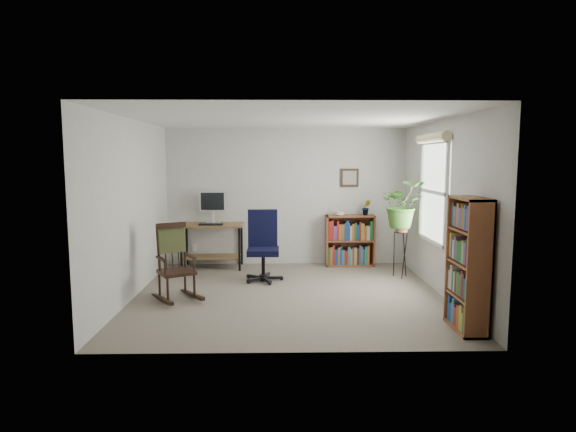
{
  "coord_description": "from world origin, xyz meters",
  "views": [
    {
      "loc": [
        -0.13,
        -6.47,
        1.87
      ],
      "look_at": [
        0.0,
        0.4,
        1.05
      ],
      "focal_mm": 30.0,
      "sensor_mm": 36.0,
      "label": 1
    }
  ],
  "objects_px": {
    "rocking_chair": "(176,261)",
    "tall_bookshelf": "(468,264)",
    "desk": "(212,246)",
    "office_chair": "(263,246)",
    "low_bookshelf": "(350,241)"
  },
  "relations": [
    {
      "from": "desk",
      "to": "low_bookshelf",
      "type": "bearing_deg",
      "value": 2.87
    },
    {
      "from": "rocking_chair",
      "to": "tall_bookshelf",
      "type": "distance_m",
      "value": 3.62
    },
    {
      "from": "office_chair",
      "to": "low_bookshelf",
      "type": "xyz_separation_m",
      "value": [
        1.49,
        1.04,
        -0.1
      ]
    },
    {
      "from": "tall_bookshelf",
      "to": "desk",
      "type": "bearing_deg",
      "value": 135.91
    },
    {
      "from": "desk",
      "to": "rocking_chair",
      "type": "bearing_deg",
      "value": -96.47
    },
    {
      "from": "office_chair",
      "to": "tall_bookshelf",
      "type": "relative_size",
      "value": 0.75
    },
    {
      "from": "low_bookshelf",
      "to": "tall_bookshelf",
      "type": "height_order",
      "value": "tall_bookshelf"
    },
    {
      "from": "low_bookshelf",
      "to": "office_chair",
      "type": "bearing_deg",
      "value": -144.95
    },
    {
      "from": "rocking_chair",
      "to": "low_bookshelf",
      "type": "bearing_deg",
      "value": 8.09
    },
    {
      "from": "rocking_chair",
      "to": "low_bookshelf",
      "type": "xyz_separation_m",
      "value": [
        2.61,
        2.02,
        -0.07
      ]
    },
    {
      "from": "rocking_chair",
      "to": "low_bookshelf",
      "type": "height_order",
      "value": "rocking_chair"
    },
    {
      "from": "desk",
      "to": "rocking_chair",
      "type": "xyz_separation_m",
      "value": [
        -0.22,
        -1.9,
        0.14
      ]
    },
    {
      "from": "desk",
      "to": "low_bookshelf",
      "type": "distance_m",
      "value": 2.39
    },
    {
      "from": "rocking_chair",
      "to": "office_chair",
      "type": "bearing_deg",
      "value": 11.36
    },
    {
      "from": "desk",
      "to": "low_bookshelf",
      "type": "height_order",
      "value": "low_bookshelf"
    }
  ]
}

